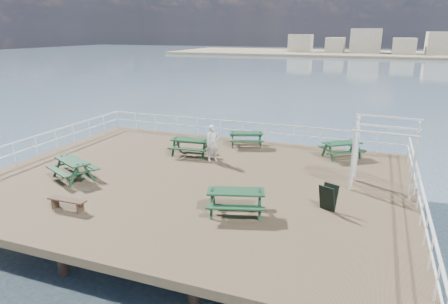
% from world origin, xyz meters
% --- Properties ---
extents(ground, '(18.00, 14.00, 0.30)m').
position_xyz_m(ground, '(0.00, 0.00, -0.15)').
color(ground, brown).
rests_on(ground, ground).
extents(sea_backdrop, '(300.00, 300.00, 9.20)m').
position_xyz_m(sea_backdrop, '(12.54, 134.07, -0.51)').
color(sea_backdrop, '#3E5469').
rests_on(sea_backdrop, ground).
extents(railing, '(17.77, 13.76, 1.10)m').
position_xyz_m(railing, '(-0.07, 2.57, 0.87)').
color(railing, white).
rests_on(railing, ground).
extents(picnic_table_a, '(2.10, 1.76, 0.95)m').
position_xyz_m(picnic_table_a, '(-1.62, 3.04, 0.61)').
color(picnic_table_a, '#13351A').
rests_on(picnic_table_a, ground).
extents(picnic_table_b, '(2.22, 2.00, 0.89)m').
position_xyz_m(picnic_table_b, '(0.58, 5.60, 0.57)').
color(picnic_table_b, '#13351A').
rests_on(picnic_table_b, ground).
extents(picnic_table_c, '(2.42, 2.34, 0.92)m').
position_xyz_m(picnic_table_c, '(5.72, 5.32, 0.59)').
color(picnic_table_c, '#13351A').
rests_on(picnic_table_c, ground).
extents(picnic_table_d, '(2.47, 2.29, 0.96)m').
position_xyz_m(picnic_table_d, '(-4.90, -1.91, 0.61)').
color(picnic_table_d, '#13351A').
rests_on(picnic_table_d, ground).
extents(picnic_table_e, '(2.36, 2.11, 0.97)m').
position_xyz_m(picnic_table_e, '(2.84, -2.64, 0.62)').
color(picnic_table_e, '#13351A').
rests_on(picnic_table_e, ground).
extents(flat_bench_near, '(1.49, 0.36, 0.43)m').
position_xyz_m(flat_bench_near, '(-2.88, -4.57, 0.32)').
color(flat_bench_near, '#513A29').
rests_on(flat_bench_near, ground).
extents(trellis_arbor, '(2.52, 1.49, 3.01)m').
position_xyz_m(trellis_arbor, '(7.60, 1.55, 1.34)').
color(trellis_arbor, white).
rests_on(trellis_arbor, ground).
extents(sandwich_board, '(0.71, 0.64, 0.97)m').
position_xyz_m(sandwich_board, '(5.84, -1.24, 0.47)').
color(sandwich_board, black).
rests_on(sandwich_board, ground).
extents(person, '(0.79, 0.74, 1.82)m').
position_xyz_m(person, '(-0.16, 2.50, 0.91)').
color(person, silver).
rests_on(person, ground).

